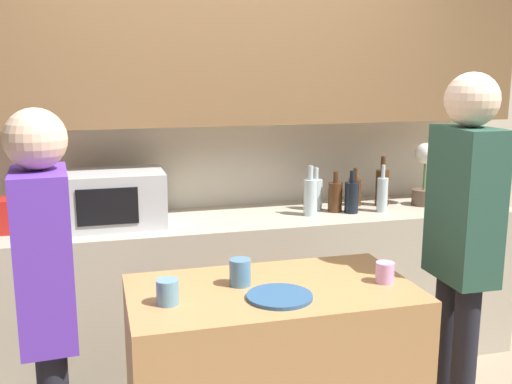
# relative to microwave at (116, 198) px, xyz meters

# --- Properties ---
(back_wall) EXTENTS (6.40, 0.40, 2.70)m
(back_wall) POSITION_rel_microwave_xyz_m (0.59, 0.27, 0.47)
(back_wall) COLOR beige
(back_wall) RESTS_ON ground_plane
(back_counter) EXTENTS (3.60, 0.62, 0.92)m
(back_counter) POSITION_rel_microwave_xyz_m (0.59, 0.00, -0.61)
(back_counter) COLOR #B7AD99
(back_counter) RESTS_ON ground_plane
(microwave) EXTENTS (0.52, 0.39, 0.30)m
(microwave) POSITION_rel_microwave_xyz_m (0.00, 0.00, 0.00)
(microwave) COLOR #B7BABC
(microwave) RESTS_ON back_counter
(potted_plant) EXTENTS (0.14, 0.14, 0.39)m
(potted_plant) POSITION_rel_microwave_xyz_m (1.89, 0.00, 0.05)
(potted_plant) COLOR brown
(potted_plant) RESTS_ON back_counter
(bottle_0) EXTENTS (0.08, 0.08, 0.29)m
(bottle_0) POSITION_rel_microwave_xyz_m (1.11, -0.07, -0.04)
(bottle_0) COLOR silver
(bottle_0) RESTS_ON back_counter
(bottle_1) EXTENTS (0.08, 0.08, 0.26)m
(bottle_1) POSITION_rel_microwave_xyz_m (1.19, 0.06, -0.05)
(bottle_1) COLOR silver
(bottle_1) RESTS_ON back_counter
(bottle_2) EXTENTS (0.08, 0.08, 0.25)m
(bottle_2) POSITION_rel_microwave_xyz_m (1.28, -0.02, -0.06)
(bottle_2) COLOR #472814
(bottle_2) RESTS_ON back_counter
(bottle_3) EXTENTS (0.08, 0.08, 0.26)m
(bottle_3) POSITION_rel_microwave_xyz_m (1.37, -0.07, -0.05)
(bottle_3) COLOR black
(bottle_3) RESTS_ON back_counter
(bottle_4) EXTENTS (0.08, 0.08, 0.24)m
(bottle_4) POSITION_rel_microwave_xyz_m (1.47, 0.11, -0.06)
(bottle_4) COLOR #472814
(bottle_4) RESTS_ON back_counter
(bottle_5) EXTENTS (0.07, 0.07, 0.29)m
(bottle_5) POSITION_rel_microwave_xyz_m (1.56, -0.10, -0.04)
(bottle_5) COLOR silver
(bottle_5) RESTS_ON back_counter
(bottle_6) EXTENTS (0.08, 0.08, 0.31)m
(bottle_6) POSITION_rel_microwave_xyz_m (1.63, 0.06, -0.03)
(bottle_6) COLOR #472814
(bottle_6) RESTS_ON back_counter
(plate_on_island) EXTENTS (0.26, 0.26, 0.01)m
(plate_on_island) POSITION_rel_microwave_xyz_m (0.57, -1.19, -0.17)
(plate_on_island) COLOR #2D5684
(plate_on_island) RESTS_ON kitchen_island
(cup_0) EXTENTS (0.08, 0.08, 0.09)m
(cup_0) POSITION_rel_microwave_xyz_m (1.05, -1.13, -0.14)
(cup_0) COLOR #E0A3E5
(cup_0) RESTS_ON kitchen_island
(cup_1) EXTENTS (0.09, 0.09, 0.10)m
(cup_1) POSITION_rel_microwave_xyz_m (0.14, -1.13, -0.13)
(cup_1) COLOR #6293AE
(cup_1) RESTS_ON kitchen_island
(cup_2) EXTENTS (0.09, 0.09, 0.11)m
(cup_2) POSITION_rel_microwave_xyz_m (0.46, -1.01, -0.13)
(cup_2) COLOR teal
(cup_2) RESTS_ON kitchen_island
(person_left) EXTENTS (0.23, 0.34, 1.76)m
(person_left) POSITION_rel_microwave_xyz_m (1.44, -1.09, -0.01)
(person_left) COLOR black
(person_left) RESTS_ON ground_plane
(person_center) EXTENTS (0.22, 0.35, 1.64)m
(person_center) POSITION_rel_microwave_xyz_m (-0.29, -1.13, -0.10)
(person_center) COLOR black
(person_center) RESTS_ON ground_plane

